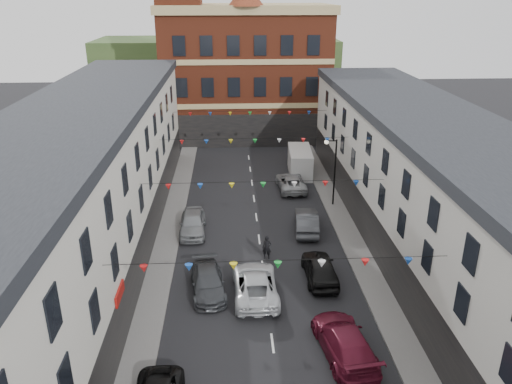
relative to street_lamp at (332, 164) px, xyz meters
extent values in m
plane|color=black|center=(-6.55, -14.00, -3.90)|extent=(160.00, 160.00, 0.00)
cube|color=#605E5B|center=(-13.45, -12.00, -3.83)|extent=(1.80, 64.00, 0.15)
cube|color=#605E5B|center=(0.35, -12.00, -3.83)|extent=(1.80, 64.00, 0.15)
cube|color=silver|center=(-18.35, -13.00, 1.10)|extent=(8.00, 56.00, 10.00)
cube|color=black|center=(-18.35, -13.00, 6.45)|extent=(8.40, 56.00, 0.70)
cube|color=black|center=(-14.30, -13.00, -2.30)|extent=(0.12, 56.00, 3.20)
cube|color=#B4B1A8|center=(5.25, -13.00, 0.60)|extent=(8.00, 56.00, 9.00)
cube|color=black|center=(5.25, -13.00, 5.45)|extent=(8.40, 56.00, 0.70)
cube|color=black|center=(1.20, -13.00, -2.30)|extent=(0.12, 56.00, 3.20)
cube|color=maroon|center=(-6.55, 24.00, 3.60)|extent=(20.00, 12.00, 15.00)
cube|color=tan|center=(-6.55, 24.00, 11.60)|extent=(20.60, 12.60, 1.00)
cube|color=maroon|center=(-14.05, 21.00, 8.10)|extent=(5.00, 5.00, 24.00)
cube|color=#344F25|center=(-10.55, 48.00, 1.10)|extent=(40.00, 14.00, 10.00)
cylinder|color=black|center=(0.25, 0.00, -0.90)|extent=(0.14, 0.14, 6.00)
cylinder|color=black|center=(-0.15, 0.00, 2.00)|extent=(0.90, 0.10, 0.10)
sphere|color=beige|center=(-0.60, 0.00, 1.90)|extent=(0.36, 0.36, 0.36)
imported|color=#3A3D41|center=(-10.15, -12.90, -3.20)|extent=(2.56, 5.09, 1.42)
imported|color=gray|center=(-11.62, -4.55, -3.08)|extent=(2.08, 4.90, 1.65)
imported|color=maroon|center=(-2.95, -19.08, -3.08)|extent=(3.02, 5.91, 1.64)
imported|color=black|center=(-2.95, -11.82, -3.08)|extent=(1.98, 4.83, 1.64)
imported|color=#424549|center=(-2.77, -4.69, -3.10)|extent=(2.19, 5.04, 1.61)
imported|color=#9C9EA0|center=(-2.95, 4.05, -3.18)|extent=(2.64, 5.34, 1.46)
imported|color=silver|center=(-7.23, -13.40, -3.11)|extent=(2.75, 5.78, 1.59)
cube|color=silver|center=(-1.52, 8.48, -2.64)|extent=(2.54, 5.84, 2.53)
imported|color=black|center=(-6.19, -8.91, -3.05)|extent=(0.67, 0.49, 1.70)
camera|label=1|loc=(-8.58, -39.56, 13.56)|focal=35.00mm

